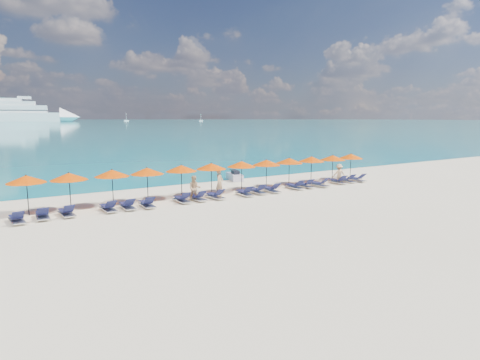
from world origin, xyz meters
TOP-DOWN VIEW (x-y plane):
  - ground at (0.00, 0.00)m, footprint 1400.00×1400.00m
  - sea at (0.00, 660.00)m, footprint 1600.00×1300.00m
  - cruise_ship at (16.68, 555.42)m, footprint 148.56×48.67m
  - sailboat_near at (146.68, 537.22)m, footprint 6.26×2.09m
  - sailboat_far at (240.10, 495.38)m, footprint 5.70×1.90m
  - jetski at (3.59, 9.65)m, footprint 1.47×2.54m
  - beachgoer_a at (-0.88, 4.22)m, footprint 0.81×0.75m
  - beachgoer_b at (-3.06, 3.60)m, footprint 0.93×0.77m
  - beachgoer_c at (9.69, 3.50)m, footprint 1.16×0.90m
  - umbrella_0 at (-12.46, 4.91)m, footprint 2.10×2.10m
  - umbrella_1 at (-10.31, 4.78)m, footprint 2.10×2.10m
  - umbrella_2 at (-7.88, 4.90)m, footprint 2.10×2.10m
  - umbrella_3 at (-5.77, 4.74)m, footprint 2.10×2.10m
  - umbrella_4 at (-3.41, 4.85)m, footprint 2.10×2.10m
  - umbrella_5 at (-1.20, 4.81)m, footprint 2.10×2.10m
  - umbrella_6 at (1.22, 4.76)m, footprint 2.10×2.10m
  - umbrella_7 at (3.34, 4.65)m, footprint 2.10×2.10m
  - umbrella_8 at (5.61, 4.79)m, footprint 2.10×2.10m
  - umbrella_9 at (7.86, 4.76)m, footprint 2.10×2.10m
  - umbrella_10 at (10.14, 4.70)m, footprint 2.10×2.10m
  - umbrella_11 at (12.45, 4.86)m, footprint 2.10×2.10m
  - lounger_0 at (-13.11, 3.40)m, footprint 0.77×1.75m
  - lounger_1 at (-11.91, 3.64)m, footprint 0.66×1.72m
  - lounger_2 at (-10.73, 3.61)m, footprint 0.75×1.74m
  - lounger_3 at (-8.52, 3.54)m, footprint 0.71×1.73m
  - lounger_4 at (-7.43, 3.54)m, footprint 0.63×1.70m
  - lounger_5 at (-6.29, 3.40)m, footprint 0.67×1.72m
  - lounger_6 at (-3.96, 3.59)m, footprint 0.63×1.70m
  - lounger_7 at (-2.89, 3.56)m, footprint 0.74×1.74m
  - lounger_8 at (-1.62, 3.52)m, footprint 0.77×1.75m
  - lounger_9 at (0.59, 3.35)m, footprint 0.75×1.74m
  - lounger_10 at (1.74, 3.53)m, footprint 0.67×1.72m
  - lounger_11 at (2.91, 3.40)m, footprint 0.69×1.72m
  - lounger_12 at (5.18, 3.56)m, footprint 0.64×1.71m
  - lounger_13 at (6.21, 3.60)m, footprint 0.64×1.71m
  - lounger_14 at (7.47, 3.35)m, footprint 0.78×1.75m
  - lounger_15 at (9.72, 3.61)m, footprint 0.71×1.73m
  - lounger_16 at (10.82, 3.73)m, footprint 0.66×1.72m
  - lounger_17 at (11.88, 3.57)m, footprint 0.66×1.71m

SIDE VIEW (x-z plane):
  - ground at x=0.00m, z-range 0.00..0.00m
  - sea at x=0.00m, z-range 0.00..0.01m
  - lounger_0 at x=-13.11m, z-range -0.09..0.56m
  - lounger_1 at x=-11.91m, z-range -0.09..0.56m
  - lounger_2 at x=-10.73m, z-range -0.09..0.56m
  - lounger_3 at x=-8.52m, z-range -0.09..0.56m
  - lounger_4 at x=-7.43m, z-range -0.09..0.56m
  - lounger_5 at x=-6.29m, z-range -0.09..0.56m
  - lounger_6 at x=-3.96m, z-range -0.09..0.56m
  - lounger_7 at x=-2.89m, z-range -0.09..0.56m
  - lounger_8 at x=-1.62m, z-range -0.09..0.56m
  - lounger_9 at x=0.59m, z-range -0.09..0.56m
  - lounger_10 at x=1.74m, z-range -0.09..0.56m
  - lounger_11 at x=2.91m, z-range -0.09..0.56m
  - lounger_12 at x=5.18m, z-range -0.09..0.56m
  - lounger_13 at x=6.21m, z-range -0.09..0.56m
  - lounger_14 at x=7.47m, z-range -0.09..0.56m
  - lounger_15 at x=9.72m, z-range -0.09..0.56m
  - lounger_16 at x=10.82m, z-range -0.09..0.56m
  - lounger_17 at x=11.88m, z-range -0.09..0.56m
  - jetski at x=3.59m, z-range -0.08..0.78m
  - beachgoer_c at x=9.69m, z-range 0.00..1.63m
  - beachgoer_b at x=-3.06m, z-range 0.00..1.66m
  - beachgoer_a at x=-0.88m, z-range 0.00..1.86m
  - sailboat_far at x=240.10m, z-range -4.15..6.29m
  - sailboat_near at x=146.68m, z-range -4.56..6.92m
  - umbrella_0 at x=-12.46m, z-range 0.88..3.16m
  - umbrella_1 at x=-10.31m, z-range 0.88..3.16m
  - umbrella_2 at x=-7.88m, z-range 0.88..3.16m
  - umbrella_3 at x=-5.77m, z-range 0.88..3.16m
  - umbrella_4 at x=-3.41m, z-range 0.88..3.16m
  - umbrella_5 at x=-1.20m, z-range 0.88..3.16m
  - umbrella_6 at x=1.22m, z-range 0.88..3.16m
  - umbrella_7 at x=3.34m, z-range 0.88..3.16m
  - umbrella_8 at x=5.61m, z-range 0.88..3.16m
  - umbrella_9 at x=7.86m, z-range 0.88..3.16m
  - umbrella_10 at x=10.14m, z-range 0.88..3.16m
  - umbrella_11 at x=12.45m, z-range 0.88..3.16m
  - cruise_ship at x=16.68m, z-range -9.80..31.06m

